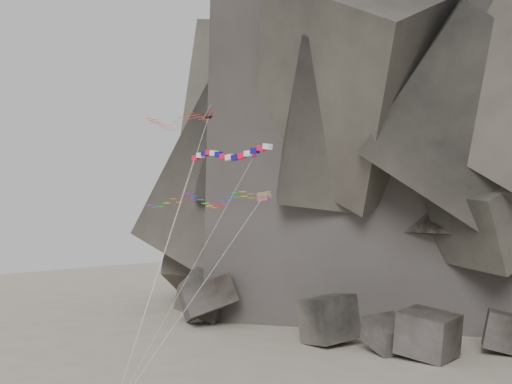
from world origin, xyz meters
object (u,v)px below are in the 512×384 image
Objects in this scene: parafoil_kite at (200,200)px; delta_kite at (174,121)px; banner_kite at (228,155)px; pennant_kite at (220,218)px.

delta_kite is at bearing 159.03° from parafoil_kite.
banner_kite is 5.94m from pennant_kite.
pennant_kite is (1.19, -2.29, -5.35)m from banner_kite.
parafoil_kite is 0.85× the size of pennant_kite.
banner_kite reaches higher than parafoil_kite.
banner_kite is at bearing -26.30° from parafoil_kite.
delta_kite reaches higher than parafoil_kite.
banner_kite is at bearing -19.25° from delta_kite.
parafoil_kite is (5.37, -1.82, -8.12)m from delta_kite.
delta_kite is at bearing 166.15° from banner_kite.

